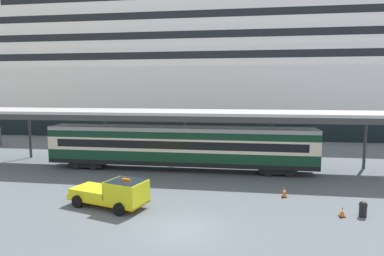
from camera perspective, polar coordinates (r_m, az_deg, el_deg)
ground_plane at (r=18.87m, az=-1.86°, el=-17.09°), size 400.00×400.00×0.00m
cruise_ship at (r=64.51m, az=14.23°, el=9.52°), size 120.35×28.68×33.86m
platform_canopy at (r=31.12m, az=-2.07°, el=2.54°), size 43.63×6.27×5.58m
train_carriage at (r=31.09m, az=-2.19°, el=-3.11°), size 24.87×2.81×4.11m
service_truck at (r=22.28m, az=-13.18°, el=-10.77°), size 5.56×3.42×2.02m
traffic_cone_near at (r=24.75m, az=15.59°, el=-10.53°), size 0.36×0.36×0.77m
traffic_cone_mid at (r=22.34m, az=24.42°, el=-12.97°), size 0.36×0.36×0.64m
quay_bollard at (r=22.82m, az=27.33°, el=-12.18°), size 0.48×0.48×0.96m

